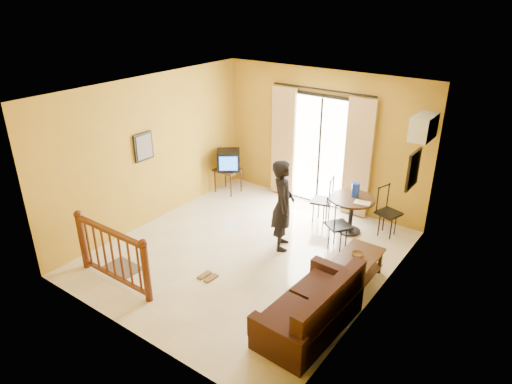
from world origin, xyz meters
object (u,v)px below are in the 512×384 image
Objects in this scene: coffee_table at (356,265)px; standing_person at (283,205)px; television at (229,160)px; sofa at (313,311)px; dining_table at (352,205)px.

standing_person is (-1.49, 0.21, 0.52)m from coffee_table.
sofa is (3.72, -2.85, -0.46)m from television.
television reaches higher than coffee_table.
coffee_table is 0.62× the size of standing_person.
coffee_table is 0.57× the size of sofa.
standing_person is at bearing 136.10° from sofa.
coffee_table is at bearing -59.61° from television.
dining_table is at bearing 107.83° from sofa.
standing_person is (2.22, -1.27, 0.05)m from television.
coffee_table is (3.72, -1.49, -0.46)m from television.
sofa is 1.07× the size of standing_person.
standing_person is at bearing 171.83° from coffee_table.
television reaches higher than sofa.
television is 0.37× the size of sofa.
dining_table is 0.83× the size of coffee_table.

